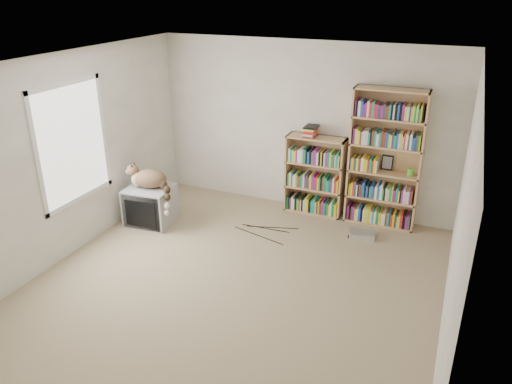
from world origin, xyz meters
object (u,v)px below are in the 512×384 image
at_px(bookcase_tall, 385,163).
at_px(dvd_player, 362,234).
at_px(crt_tv, 151,205).
at_px(bookcase_short, 315,178).
at_px(cat, 152,182).

height_order(bookcase_tall, dvd_player, bookcase_tall).
distance_m(crt_tv, bookcase_short, 2.43).
relative_size(crt_tv, bookcase_tall, 0.35).
bearing_deg(crt_tv, bookcase_tall, 17.57).
xyz_separation_m(bookcase_tall, bookcase_short, (-0.99, -0.00, -0.38)).
distance_m(crt_tv, dvd_player, 3.01).
relative_size(bookcase_short, dvd_player, 3.44).
bearing_deg(bookcase_short, bookcase_tall, 0.02).
distance_m(cat, dvd_player, 3.00).
xyz_separation_m(bookcase_short, dvd_player, (0.86, -0.54, -0.50)).
xyz_separation_m(bookcase_tall, dvd_player, (-0.13, -0.54, -0.88)).
bearing_deg(cat, bookcase_short, 18.53).
bearing_deg(dvd_player, cat, -174.56).
distance_m(cat, bookcase_short, 2.37).
relative_size(crt_tv, cat, 0.86).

